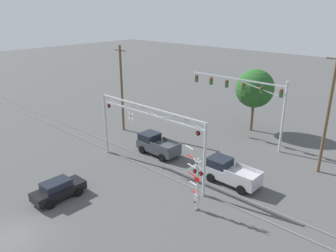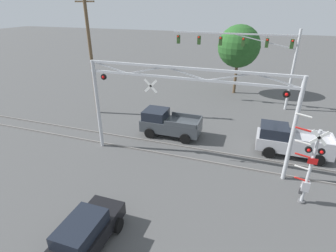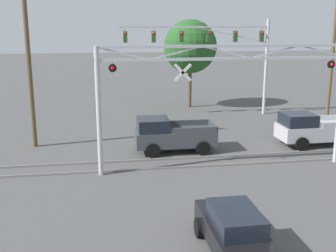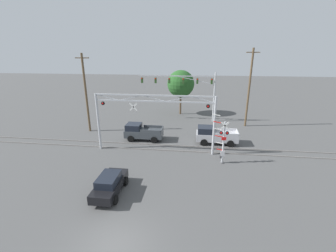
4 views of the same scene
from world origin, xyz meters
The scene contains 10 objects.
rail_track_near centered at (0.00, 13.07, 0.05)m, with size 80.00×0.08×0.10m, color gray.
rail_track_far centered at (0.00, 14.50, 0.05)m, with size 80.00×0.08×0.10m, color gray.
crossing_gantry centered at (-0.02, 12.78, 4.40)m, with size 12.67×0.28×6.26m.
crossing_signal_mast centered at (6.95, 10.87, 2.04)m, with size 1.63×0.35×4.96m.
traffic_signal_span centered at (3.54, 25.05, 5.45)m, with size 11.78×0.39×7.55m.
pickup_truck_lead centered at (-2.19, 16.05, 0.99)m, with size 4.61×2.24×2.00m.
pickup_truck_following centered at (6.63, 15.99, 1.00)m, with size 4.82×2.24×2.00m.
sedan_waiting centered at (-2.03, 4.70, 0.82)m, with size 1.91×4.16×1.59m.
utility_pole_left centered at (-10.13, 18.32, 5.30)m, with size 1.80×0.28×10.29m.
background_tree_beyond_span centered at (1.63, 28.86, 5.28)m, with size 4.58×4.58×7.58m.
Camera 2 is at (3.85, -1.68, 9.54)m, focal length 28.00 mm.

